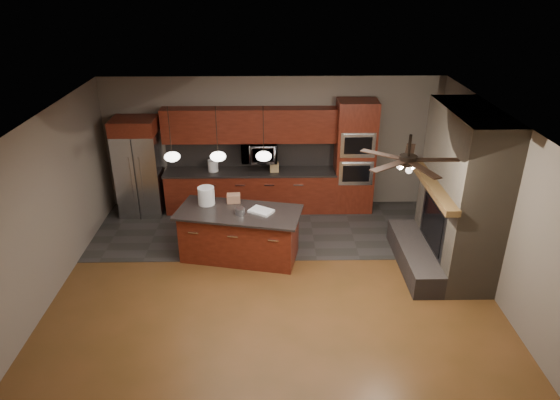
{
  "coord_description": "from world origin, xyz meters",
  "views": [
    {
      "loc": [
        -0.02,
        -7.0,
        4.81
      ],
      "look_at": [
        0.12,
        0.6,
        1.21
      ],
      "focal_mm": 32.0,
      "sensor_mm": 36.0,
      "label": 1
    }
  ],
  "objects_px": {
    "cardboard_box": "(234,198)",
    "white_bucket": "(206,196)",
    "refrigerator": "(139,167)",
    "paint_tray": "(261,211)",
    "kitchen_island": "(240,234)",
    "counter_box": "(274,167)",
    "microwave": "(259,152)",
    "oven_tower": "(355,157)",
    "paint_can": "(240,211)",
    "counter_bucket": "(213,166)"
  },
  "relations": [
    {
      "from": "counter_bucket",
      "to": "white_bucket",
      "type": "bearing_deg",
      "value": -88.18
    },
    {
      "from": "paint_tray",
      "to": "paint_can",
      "type": "bearing_deg",
      "value": -136.31
    },
    {
      "from": "paint_tray",
      "to": "counter_box",
      "type": "relative_size",
      "value": 2.01
    },
    {
      "from": "paint_can",
      "to": "counter_bucket",
      "type": "xyz_separation_m",
      "value": [
        -0.67,
        2.05,
        0.05
      ]
    },
    {
      "from": "kitchen_island",
      "to": "counter_bucket",
      "type": "xyz_separation_m",
      "value": [
        -0.64,
        1.94,
        0.56
      ]
    },
    {
      "from": "paint_can",
      "to": "counter_box",
      "type": "relative_size",
      "value": 0.84
    },
    {
      "from": "paint_tray",
      "to": "cardboard_box",
      "type": "xyz_separation_m",
      "value": [
        -0.5,
        0.41,
        0.06
      ]
    },
    {
      "from": "oven_tower",
      "to": "paint_can",
      "type": "relative_size",
      "value": 14.38
    },
    {
      "from": "refrigerator",
      "to": "kitchen_island",
      "type": "height_order",
      "value": "refrigerator"
    },
    {
      "from": "counter_bucket",
      "to": "cardboard_box",
      "type": "bearing_deg",
      "value": -71.22
    },
    {
      "from": "microwave",
      "to": "counter_bucket",
      "type": "xyz_separation_m",
      "value": [
        -0.97,
        -0.05,
        -0.28
      ]
    },
    {
      "from": "kitchen_island",
      "to": "paint_tray",
      "type": "relative_size",
      "value": 5.83
    },
    {
      "from": "cardboard_box",
      "to": "white_bucket",
      "type": "bearing_deg",
      "value": -176.0
    },
    {
      "from": "counter_bucket",
      "to": "microwave",
      "type": "bearing_deg",
      "value": 2.96
    },
    {
      "from": "white_bucket",
      "to": "paint_can",
      "type": "xyz_separation_m",
      "value": [
        0.62,
        -0.42,
        -0.1
      ]
    },
    {
      "from": "cardboard_box",
      "to": "counter_box",
      "type": "relative_size",
      "value": 1.22
    },
    {
      "from": "microwave",
      "to": "refrigerator",
      "type": "relative_size",
      "value": 0.36
    },
    {
      "from": "counter_box",
      "to": "kitchen_island",
      "type": "bearing_deg",
      "value": -114.23
    },
    {
      "from": "cardboard_box",
      "to": "counter_box",
      "type": "xyz_separation_m",
      "value": [
        0.74,
        1.51,
        0.0
      ]
    },
    {
      "from": "kitchen_island",
      "to": "oven_tower",
      "type": "bearing_deg",
      "value": 51.85
    },
    {
      "from": "cardboard_box",
      "to": "kitchen_island",
      "type": "bearing_deg",
      "value": -77.6
    },
    {
      "from": "oven_tower",
      "to": "counter_bucket",
      "type": "distance_m",
      "value": 2.95
    },
    {
      "from": "paint_can",
      "to": "paint_tray",
      "type": "height_order",
      "value": "paint_can"
    },
    {
      "from": "paint_tray",
      "to": "cardboard_box",
      "type": "relative_size",
      "value": 1.65
    },
    {
      "from": "refrigerator",
      "to": "counter_box",
      "type": "xyz_separation_m",
      "value": [
        2.79,
        0.03,
        -0.03
      ]
    },
    {
      "from": "microwave",
      "to": "white_bucket",
      "type": "bearing_deg",
      "value": -118.65
    },
    {
      "from": "counter_box",
      "to": "paint_tray",
      "type": "bearing_deg",
      "value": -102.75
    },
    {
      "from": "paint_tray",
      "to": "microwave",
      "type": "bearing_deg",
      "value": 124.16
    },
    {
      "from": "oven_tower",
      "to": "cardboard_box",
      "type": "bearing_deg",
      "value": -147.22
    },
    {
      "from": "paint_can",
      "to": "counter_bucket",
      "type": "relative_size",
      "value": 0.69
    },
    {
      "from": "refrigerator",
      "to": "paint_tray",
      "type": "height_order",
      "value": "refrigerator"
    },
    {
      "from": "counter_box",
      "to": "cardboard_box",
      "type": "bearing_deg",
      "value": -121.86
    },
    {
      "from": "refrigerator",
      "to": "cardboard_box",
      "type": "distance_m",
      "value": 2.52
    },
    {
      "from": "refrigerator",
      "to": "paint_tray",
      "type": "xyz_separation_m",
      "value": [
        2.55,
        -1.89,
        -0.09
      ]
    },
    {
      "from": "kitchen_island",
      "to": "paint_tray",
      "type": "bearing_deg",
      "value": 6.78
    },
    {
      "from": "refrigerator",
      "to": "counter_bucket",
      "type": "bearing_deg",
      "value": 3.08
    },
    {
      "from": "microwave",
      "to": "paint_can",
      "type": "relative_size",
      "value": 4.42
    },
    {
      "from": "paint_can",
      "to": "counter_bucket",
      "type": "height_order",
      "value": "counter_bucket"
    },
    {
      "from": "microwave",
      "to": "counter_box",
      "type": "distance_m",
      "value": 0.44
    },
    {
      "from": "oven_tower",
      "to": "white_bucket",
      "type": "height_order",
      "value": "oven_tower"
    },
    {
      "from": "cardboard_box",
      "to": "microwave",
      "type": "bearing_deg",
      "value": 70.9
    },
    {
      "from": "paint_tray",
      "to": "cardboard_box",
      "type": "height_order",
      "value": "cardboard_box"
    },
    {
      "from": "paint_can",
      "to": "cardboard_box",
      "type": "distance_m",
      "value": 0.5
    },
    {
      "from": "cardboard_box",
      "to": "paint_can",
      "type": "bearing_deg",
      "value": -77.91
    },
    {
      "from": "white_bucket",
      "to": "kitchen_island",
      "type": "bearing_deg",
      "value": -27.65
    },
    {
      "from": "white_bucket",
      "to": "counter_box",
      "type": "height_order",
      "value": "white_bucket"
    },
    {
      "from": "microwave",
      "to": "refrigerator",
      "type": "xyz_separation_m",
      "value": [
        -2.48,
        -0.13,
        -0.27
      ]
    },
    {
      "from": "paint_can",
      "to": "white_bucket",
      "type": "bearing_deg",
      "value": 145.94
    },
    {
      "from": "paint_tray",
      "to": "counter_bucket",
      "type": "distance_m",
      "value": 2.23
    },
    {
      "from": "paint_tray",
      "to": "oven_tower",
      "type": "bearing_deg",
      "value": 78.09
    }
  ]
}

